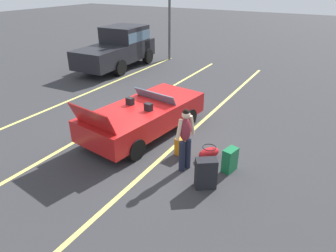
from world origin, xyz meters
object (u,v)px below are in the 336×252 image
at_px(parked_pickup_truck_near, 120,46).
at_px(parking_lamp_post, 170,3).
at_px(suitcase_small_carryon, 182,147).
at_px(duffel_bag, 209,153).
at_px(suitcase_medium_bright, 230,160).
at_px(traveler_person, 185,137).
at_px(convertible_car, 148,114).
at_px(suitcase_large_black, 206,173).

xyz_separation_m(parked_pickup_truck_near, parking_lamp_post, (2.83, -1.42, 2.03)).
xyz_separation_m(suitcase_small_carryon, duffel_bag, (0.24, -0.71, -0.09)).
distance_m(duffel_bag, parked_pickup_truck_near, 10.06).
distance_m(suitcase_small_carryon, duffel_bag, 0.76).
relative_size(suitcase_medium_bright, suitcase_small_carryon, 1.24).
height_order(traveler_person, parking_lamp_post, parking_lamp_post).
xyz_separation_m(duffel_bag, parking_lamp_post, (9.03, 6.45, 2.98)).
distance_m(convertible_car, suitcase_large_black, 3.21).
xyz_separation_m(suitcase_large_black, traveler_person, (0.41, 0.75, 0.56)).
relative_size(parked_pickup_truck_near, parking_lamp_post, 0.94).
bearing_deg(suitcase_small_carryon, convertible_car, 68.48).
bearing_deg(parking_lamp_post, traveler_person, -148.05).
bearing_deg(parking_lamp_post, parked_pickup_truck_near, 153.44).
bearing_deg(parked_pickup_truck_near, duffel_bag, -131.14).
bearing_deg(suitcase_large_black, suitcase_medium_bright, -51.62).
bearing_deg(suitcase_medium_bright, suitcase_large_black, -93.01).
height_order(suitcase_large_black, suitcase_small_carryon, suitcase_large_black).
bearing_deg(suitcase_small_carryon, parking_lamp_post, 36.02).
relative_size(convertible_car, parking_lamp_post, 0.80).
bearing_deg(duffel_bag, parking_lamp_post, 35.54).
bearing_deg(convertible_car, suitcase_large_black, -114.93).
height_order(traveler_person, parked_pickup_truck_near, parked_pickup_truck_near).
xyz_separation_m(convertible_car, suitcase_large_black, (-1.71, -2.71, -0.22)).
distance_m(convertible_car, duffel_bag, 2.39).
relative_size(convertible_car, suitcase_small_carryon, 8.69).
xyz_separation_m(convertible_car, parking_lamp_post, (8.50, 4.16, 2.54)).
bearing_deg(traveler_person, parking_lamp_post, -36.58).
xyz_separation_m(suitcase_large_black, parked_pickup_truck_near, (7.38, 8.28, 0.74)).
bearing_deg(parked_pickup_truck_near, suitcase_medium_bright, -130.08).
xyz_separation_m(traveler_person, parking_lamp_post, (9.81, 6.12, 2.20)).
distance_m(suitcase_medium_bright, parked_pickup_truck_near, 10.75).
bearing_deg(convertible_car, suitcase_small_carryon, -108.43).
bearing_deg(duffel_bag, traveler_person, 156.77).
bearing_deg(duffel_bag, suitcase_small_carryon, 108.40).
relative_size(convertible_car, suitcase_medium_bright, 7.01).
xyz_separation_m(convertible_car, parked_pickup_truck_near, (5.67, 5.57, 0.51)).
relative_size(suitcase_large_black, parked_pickup_truck_near, 0.15).
relative_size(suitcase_small_carryon, parked_pickup_truck_near, 0.10).
bearing_deg(duffel_bag, convertible_car, 77.07).
height_order(convertible_car, parking_lamp_post, parking_lamp_post).
height_order(convertible_car, duffel_bag, convertible_car).
height_order(suitcase_small_carryon, traveler_person, traveler_person).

